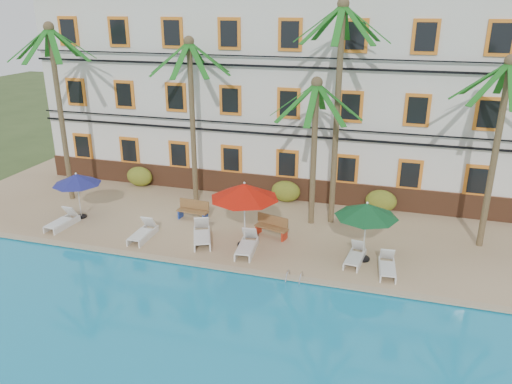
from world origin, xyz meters
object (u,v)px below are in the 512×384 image
(palm_d, at_px, (338,90))
(umbrella_red, at_px, (244,191))
(umbrella_blue, at_px, (77,179))
(lounger_b, at_px, (143,233))
(umbrella_green, at_px, (367,211))
(lounger_d, at_px, (247,245))
(bench_left, at_px, (193,210))
(palm_a, at_px, (58,91))
(lounger_c, at_px, (202,235))
(palm_c, at_px, (315,131))
(pool_ladder, at_px, (294,280))
(lounger_f, at_px, (387,266))
(palm_b, at_px, (191,99))
(lounger_a, at_px, (62,221))
(bench_right, at_px, (272,226))
(palm_e, at_px, (499,129))
(lounger_e, at_px, (355,256))

(palm_d, distance_m, umbrella_red, 5.96)
(umbrella_blue, xyz_separation_m, lounger_b, (3.95, -1.22, -1.64))
(umbrella_green, xyz_separation_m, lounger_d, (-4.62, -0.65, -1.82))
(umbrella_blue, bearing_deg, umbrella_green, -2.11)
(umbrella_red, distance_m, bench_left, 4.22)
(palm_a, distance_m, bench_left, 8.82)
(lounger_c, distance_m, bench_left, 2.46)
(palm_c, relative_size, pool_ladder, 8.99)
(palm_c, bearing_deg, lounger_f, -46.00)
(palm_b, height_order, palm_c, palm_b)
(palm_d, xyz_separation_m, pool_ladder, (-0.50, -5.68, -6.12))
(umbrella_green, relative_size, pool_ladder, 3.32)
(palm_b, distance_m, umbrella_green, 10.31)
(palm_a, relative_size, lounger_f, 5.17)
(palm_a, relative_size, lounger_b, 4.99)
(pool_ladder, bearing_deg, umbrella_red, 140.07)
(lounger_a, xyz_separation_m, bench_left, (5.39, 2.49, 0.20))
(palm_b, xyz_separation_m, lounger_b, (-0.39, -4.89, -4.94))
(palm_d, relative_size, lounger_f, 5.76)
(palm_a, bearing_deg, lounger_b, -28.74)
(palm_c, bearing_deg, lounger_b, -151.02)
(lounger_f, distance_m, bench_left, 9.36)
(palm_c, distance_m, bench_right, 4.52)
(lounger_d, bearing_deg, palm_e, 19.79)
(pool_ladder, bearing_deg, palm_e, 36.19)
(umbrella_green, height_order, lounger_f, umbrella_green)
(palm_c, bearing_deg, pool_ladder, -85.98)
(palm_a, relative_size, pool_ladder, 11.81)
(lounger_a, xyz_separation_m, bench_right, (9.42, 1.74, 0.20))
(umbrella_green, height_order, lounger_d, umbrella_green)
(umbrella_blue, bearing_deg, palm_b, 40.21)
(lounger_c, distance_m, pool_ladder, 4.95)
(palm_a, distance_m, lounger_c, 10.34)
(palm_e, bearing_deg, pool_ladder, -143.81)
(palm_b, bearing_deg, palm_c, -10.81)
(palm_c, bearing_deg, lounger_e, -54.11)
(lounger_e, distance_m, lounger_f, 1.33)
(lounger_f, bearing_deg, umbrella_green, 141.60)
(pool_ladder, bearing_deg, umbrella_blue, 165.54)
(palm_e, bearing_deg, lounger_e, -148.68)
(lounger_b, height_order, lounger_e, lounger_b)
(umbrella_green, xyz_separation_m, pool_ladder, (-2.26, -2.35, -2.11))
(palm_a, distance_m, lounger_b, 8.56)
(lounger_d, bearing_deg, bench_left, 144.23)
(pool_ladder, bearing_deg, lounger_d, 144.21)
(palm_e, height_order, bench_right, palm_e)
(lounger_b, bearing_deg, palm_b, 85.41)
(palm_b, height_order, pool_ladder, palm_b)
(pool_ladder, bearing_deg, palm_c, 94.02)
(palm_a, height_order, pool_ladder, palm_a)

